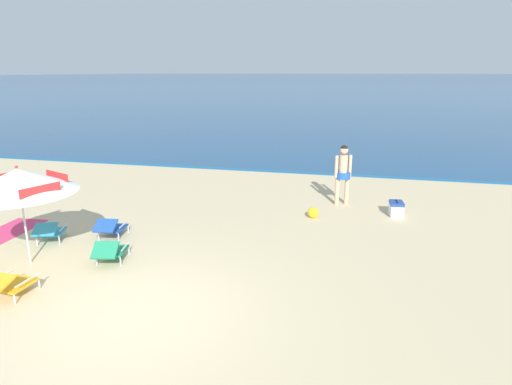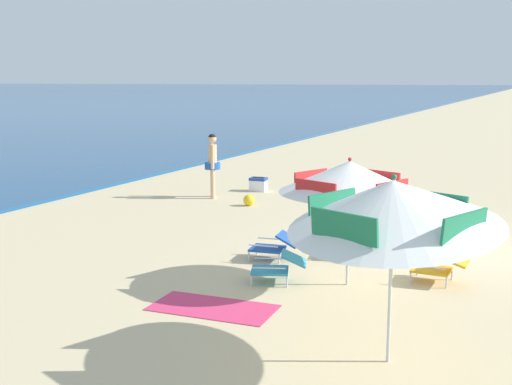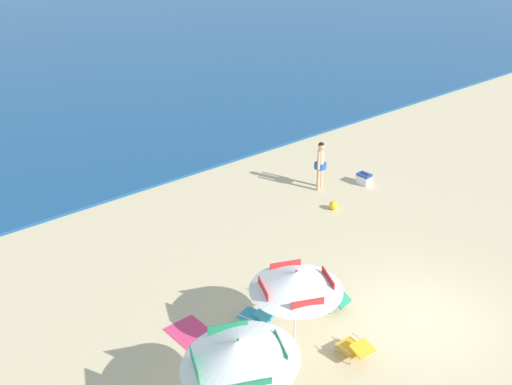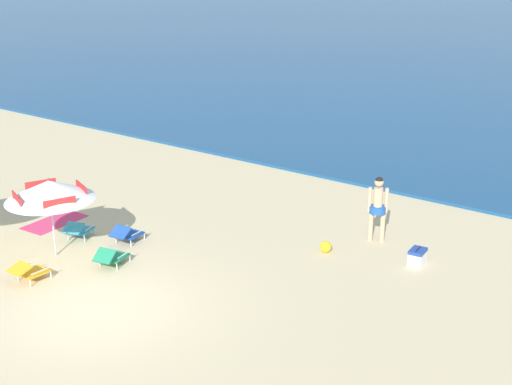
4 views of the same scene
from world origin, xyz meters
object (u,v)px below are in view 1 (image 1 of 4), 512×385
at_px(beach_towel, 9,231).
at_px(lounge_chair_beside_umbrella, 9,284).
at_px(lounge_chair_facing_sea, 111,227).
at_px(lounge_chair_spare_folded, 49,231).
at_px(person_standing_near_shore, 343,171).
at_px(cooler_box, 396,209).
at_px(beach_umbrella_striped_main, 18,181).
at_px(lounge_chair_under_umbrella, 110,251).
at_px(beach_ball, 313,213).

bearing_deg(beach_towel, lounge_chair_beside_umbrella, -47.55).
distance_m(lounge_chair_facing_sea, lounge_chair_spare_folded, 1.36).
height_order(lounge_chair_beside_umbrella, lounge_chair_spare_folded, lounge_chair_spare_folded).
bearing_deg(person_standing_near_shore, lounge_chair_facing_sea, -142.37).
xyz_separation_m(person_standing_near_shore, cooler_box, (1.51, -0.73, -0.83)).
distance_m(beach_umbrella_striped_main, lounge_chair_under_umbrella, 2.24).
relative_size(lounge_chair_beside_umbrella, cooler_box, 1.70).
distance_m(lounge_chair_under_umbrella, beach_towel, 3.66).
bearing_deg(beach_ball, lounge_chair_under_umbrella, -134.61).
bearing_deg(beach_umbrella_striped_main, person_standing_near_shore, 42.70).
relative_size(lounge_chair_facing_sea, person_standing_near_shore, 0.53).
distance_m(beach_umbrella_striped_main, person_standing_near_shore, 8.37).
xyz_separation_m(beach_ball, beach_towel, (-7.28, -2.76, -0.14)).
distance_m(lounge_chair_facing_sea, beach_towel, 2.76).
relative_size(person_standing_near_shore, beach_towel, 0.99).
bearing_deg(person_standing_near_shore, beach_umbrella_striped_main, -137.30).
relative_size(lounge_chair_facing_sea, beach_ball, 3.20).
bearing_deg(lounge_chair_spare_folded, beach_towel, 165.03).
relative_size(cooler_box, beach_towel, 0.29).
height_order(lounge_chair_under_umbrella, person_standing_near_shore, person_standing_near_shore).
bearing_deg(lounge_chair_spare_folded, lounge_chair_under_umbrella, -18.91).
height_order(cooler_box, beach_towel, cooler_box).
xyz_separation_m(lounge_chair_beside_umbrella, cooler_box, (6.92, 6.26, -0.08)).
relative_size(beach_umbrella_striped_main, lounge_chair_under_umbrella, 3.18).
bearing_deg(person_standing_near_shore, cooler_box, -25.84).
bearing_deg(lounge_chair_facing_sea, person_standing_near_shore, 37.63).
bearing_deg(lounge_chair_spare_folded, beach_ball, 28.76).
xyz_separation_m(beach_umbrella_striped_main, lounge_chair_facing_sea, (0.90, 1.62, -1.48)).
distance_m(lounge_chair_spare_folded, beach_ball, 6.58).
bearing_deg(lounge_chair_spare_folded, beach_umbrella_striped_main, -72.32).
bearing_deg(cooler_box, lounge_chair_under_umbrella, -142.88).
xyz_separation_m(lounge_chair_beside_umbrella, beach_ball, (4.71, 5.57, -0.13)).
bearing_deg(lounge_chair_under_umbrella, lounge_chair_spare_folded, 161.09).
bearing_deg(beach_ball, lounge_chair_spare_folded, -151.24).
height_order(lounge_chair_spare_folded, beach_towel, lounge_chair_spare_folded).
xyz_separation_m(lounge_chair_facing_sea, beach_towel, (-2.75, -0.16, -0.27)).
bearing_deg(lounge_chair_under_umbrella, cooler_box, 37.12).
height_order(lounge_chair_facing_sea, cooler_box, lounge_chair_facing_sea).
distance_m(lounge_chair_beside_umbrella, beach_ball, 7.29).
relative_size(beach_umbrella_striped_main, lounge_chair_spare_folded, 3.12).
xyz_separation_m(lounge_chair_under_umbrella, lounge_chair_facing_sea, (-0.74, 1.24, 0.00)).
distance_m(lounge_chair_under_umbrella, person_standing_near_shore, 6.96).
xyz_separation_m(lounge_chair_beside_umbrella, lounge_chair_facing_sea, (0.18, 2.97, -0.01)).
bearing_deg(lounge_chair_beside_umbrella, lounge_chair_under_umbrella, 61.85).
relative_size(lounge_chair_facing_sea, lounge_chair_spare_folded, 0.94).
xyz_separation_m(lounge_chair_facing_sea, lounge_chair_spare_folded, (-1.23, -0.57, 0.00)).
bearing_deg(lounge_chair_beside_umbrella, cooler_box, 42.14).
xyz_separation_m(beach_umbrella_striped_main, lounge_chair_beside_umbrella, (0.72, -1.34, -1.47)).
distance_m(beach_umbrella_striped_main, beach_towel, 2.93).
relative_size(lounge_chair_spare_folded, cooler_box, 1.92).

